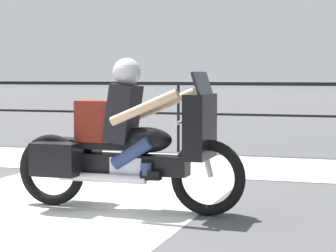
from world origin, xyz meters
TOP-DOWN VIEW (x-y plane):
  - ground_plane at (0.00, 0.00)m, footprint 120.00×120.00m
  - sidewalk_band at (0.00, 3.40)m, footprint 44.00×2.40m
  - crosswalk_band at (0.19, -0.20)m, footprint 3.12×6.00m
  - fence_railing at (0.00, 4.96)m, footprint 36.00×0.05m
  - motorcycle at (0.98, -0.09)m, footprint 2.47×0.76m

SIDE VIEW (x-z plane):
  - ground_plane at x=0.00m, z-range 0.00..0.00m
  - crosswalk_band at x=0.19m, z-range 0.00..0.01m
  - sidewalk_band at x=0.00m, z-range 0.00..0.01m
  - motorcycle at x=0.98m, z-range -0.09..1.46m
  - fence_railing at x=0.00m, z-range 0.36..1.62m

